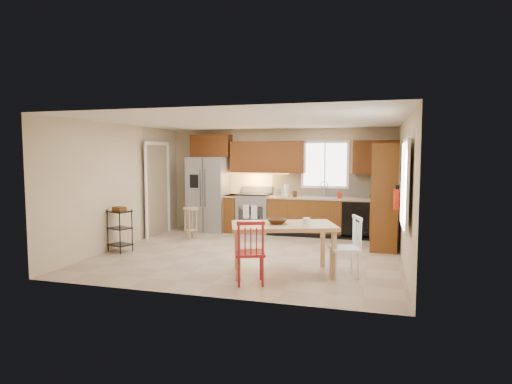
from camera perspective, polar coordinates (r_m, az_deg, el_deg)
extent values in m
plane|color=tan|center=(8.20, -0.77, -8.27)|extent=(5.50, 5.50, 0.00)
cube|color=silver|center=(8.01, -0.79, 9.43)|extent=(5.50, 5.00, 0.02)
cube|color=#CCB793|center=(10.42, 3.14, 1.52)|extent=(5.50, 0.02, 2.50)
cube|color=#CCB793|center=(5.67, -8.02, -1.45)|extent=(5.50, 0.02, 2.50)
cube|color=#CCB793|center=(9.18, -17.48, 0.82)|extent=(0.02, 5.00, 2.50)
cube|color=#CCB793|center=(7.69, 19.26, 0.01)|extent=(0.02, 5.00, 2.50)
cube|color=gray|center=(10.60, -6.32, -0.29)|extent=(0.92, 0.75, 1.82)
cube|color=gray|center=(10.33, -0.24, -2.91)|extent=(0.76, 0.63, 0.92)
cube|color=#623612|center=(10.51, -3.11, -2.84)|extent=(0.30, 0.60, 0.90)
cube|color=#623612|center=(10.00, 9.98, -3.31)|extent=(2.92, 0.60, 0.90)
cube|color=black|center=(9.68, 13.11, -3.64)|extent=(0.60, 0.02, 0.78)
cube|color=beige|center=(10.21, 10.21, 0.95)|extent=(2.92, 0.03, 0.55)
cube|color=#612D10|center=(10.74, -5.98, 6.14)|extent=(1.00, 0.35, 0.55)
cube|color=#612D10|center=(10.29, 1.58, 4.68)|extent=(1.80, 0.35, 0.75)
cube|color=#612D10|center=(9.98, 15.68, 4.49)|extent=(1.00, 0.35, 0.75)
cube|color=white|center=(10.20, 9.18, 3.63)|extent=(1.12, 0.04, 1.12)
cube|color=gray|center=(9.97, 8.93, -0.94)|extent=(0.62, 0.46, 0.16)
cube|color=#FFBF66|center=(10.35, -0.07, 2.50)|extent=(1.60, 0.30, 0.01)
imported|color=red|center=(9.82, 11.07, -0.27)|extent=(0.09, 0.09, 0.19)
cylinder|color=silver|center=(10.04, 4.09, 0.18)|extent=(0.12, 0.12, 0.28)
cylinder|color=gray|center=(10.09, 2.98, -0.08)|extent=(0.11, 0.11, 0.18)
cylinder|color=#462612|center=(9.98, 5.18, -0.26)|extent=(0.10, 0.10, 0.14)
cube|color=#623612|center=(8.89, 16.71, -0.58)|extent=(0.50, 0.95, 2.10)
cylinder|color=red|center=(7.85, 18.29, -0.97)|extent=(0.12, 0.12, 0.36)
cube|color=white|center=(6.53, 19.29, 0.92)|extent=(0.04, 1.02, 1.32)
cube|color=#8C7A59|center=(10.26, -13.10, 0.22)|extent=(0.04, 0.95, 2.10)
imported|color=#462612|center=(6.77, 2.81, -4.28)|extent=(0.42, 0.42, 0.08)
cylinder|color=silver|center=(6.78, 6.72, -4.04)|extent=(0.15, 0.15, 0.14)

